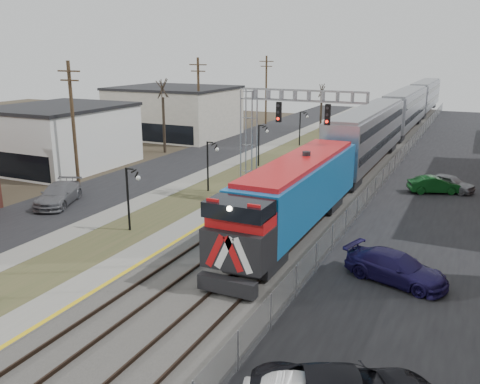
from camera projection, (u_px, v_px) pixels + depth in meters
The scene contains 19 objects.
street_west at pixel (175, 165), 49.23m from camera, with size 7.00×120.00×0.04m, color black.
sidewalk at pixel (216, 169), 47.36m from camera, with size 2.00×120.00×0.08m, color gray.
grass_median at pixel (245, 173), 46.13m from camera, with size 4.00×120.00×0.06m, color #404826.
platform at pixel (276, 175), 44.86m from camera, with size 2.00×120.00×0.24m, color gray.
ballast_bed at pixel (331, 181), 42.80m from camera, with size 8.00×120.00×0.20m, color #595651.
platform_edge at pixel (285, 175), 44.47m from camera, with size 0.24×120.00×0.01m, color gold.
track_near at pixel (309, 177), 43.58m from camera, with size 1.58×120.00×0.15m.
track_far at pixel (349, 181), 42.13m from camera, with size 1.58×120.00×0.15m.
train at pixel (395, 118), 60.53m from camera, with size 3.00×85.85×5.33m.
signal_gantry at pixel (271, 125), 36.38m from camera, with size 9.00×1.07×8.15m.
lampposts at pixel (131, 199), 31.06m from camera, with size 0.14×62.14×4.00m.
utility_poles at pixel (73, 125), 40.43m from camera, with size 0.28×80.28×10.00m.
fence at pixel (383, 178), 40.88m from camera, with size 0.04×120.00×1.60m, color gray.
buildings_west at pixel (10, 145), 42.96m from camera, with size 14.00×67.00×7.00m.
bare_trees at pixel (185, 131), 52.39m from camera, with size 12.30×42.30×5.95m.
car_lot_d at pixel (396, 268), 24.21m from camera, with size 2.01×4.94×1.43m, color #1D164E.
car_lot_e at pixel (449, 183), 39.93m from camera, with size 1.56×3.88×1.32m, color gray.
car_lot_f at pixel (434, 185), 39.39m from camera, with size 1.37×3.93×1.30m, color #0D4517.
car_street_b at pixel (58, 195), 36.41m from camera, with size 2.09×5.15×1.49m, color slate.
Camera 1 is at (14.82, -5.77, 10.75)m, focal length 38.00 mm.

